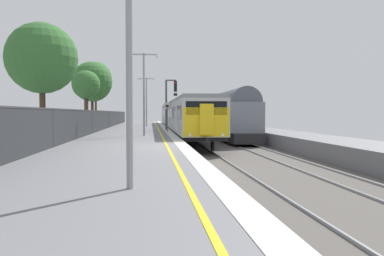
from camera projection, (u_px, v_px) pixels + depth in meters
name	position (u px, v px, depth m)	size (l,w,h in m)	color
ground	(231.00, 159.00, 18.25)	(17.40, 110.00, 1.21)	slate
commuter_train_at_platform	(180.00, 116.00, 41.90)	(2.83, 39.81, 3.81)	#B7B7BC
freight_train_adjacent_track	(209.00, 114.00, 47.55)	(2.60, 38.58, 4.49)	#232326
signal_gantry	(169.00, 98.00, 35.68)	(1.10, 0.24, 4.60)	#47474C
speed_limit_sign	(167.00, 113.00, 31.47)	(0.59, 0.08, 2.41)	#59595B
platform_lamp_near	(129.00, 28.00, 7.79)	(2.00, 0.20, 5.50)	#93999E
platform_lamp_mid	(144.00, 87.00, 26.39)	(2.00, 0.20, 5.60)	#93999E
platform_lamp_far	(146.00, 98.00, 44.98)	(2.00, 0.20, 5.61)	#93999E
platform_back_fence	(53.00, 127.00, 17.33)	(0.07, 99.00, 1.76)	#282B2D
background_tree_left	(86.00, 86.00, 38.75)	(2.80, 2.80, 5.78)	#473323
background_tree_centre	(92.00, 83.00, 43.06)	(4.45, 4.45, 7.24)	#473323
background_tree_right	(96.00, 79.00, 51.65)	(4.24, 4.24, 8.33)	#473323
background_tree_back	(42.00, 60.00, 22.79)	(4.13, 4.13, 6.80)	#473323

